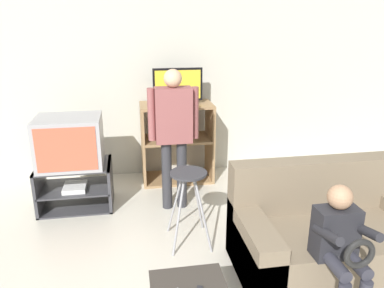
{
  "coord_description": "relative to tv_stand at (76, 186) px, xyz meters",
  "views": [
    {
      "loc": [
        -0.68,
        -1.36,
        2.0
      ],
      "look_at": [
        -0.12,
        1.89,
        0.9
      ],
      "focal_mm": 35.0,
      "sensor_mm": 36.0,
      "label": 1
    }
  ],
  "objects": [
    {
      "name": "person_seated_child",
      "position": [
        2.0,
        -1.96,
        0.32
      ],
      "size": [
        0.33,
        0.43,
        0.95
      ],
      "color": "#2D2D38",
      "rests_on": "ground_plane"
    },
    {
      "name": "wall_back",
      "position": [
        1.32,
        0.88,
        1.05
      ],
      "size": [
        6.4,
        0.06,
        2.6
      ],
      "color": "beige",
      "rests_on": "ground_plane"
    },
    {
      "name": "folding_stool",
      "position": [
        1.13,
        -0.91,
        0.32
      ],
      "size": [
        0.38,
        0.44,
        0.71
      ],
      "color": "#99999E",
      "rests_on": "ground_plane"
    },
    {
      "name": "person_standing_adult",
      "position": [
        1.08,
        -0.2,
        0.68
      ],
      "size": [
        0.53,
        0.2,
        1.53
      ],
      "color": "#2D2D33",
      "rests_on": "ground_plane"
    },
    {
      "name": "television_flat",
      "position": [
        1.23,
        0.56,
        0.97
      ],
      "size": [
        0.61,
        0.2,
        0.44
      ],
      "color": "black",
      "rests_on": "media_shelf"
    },
    {
      "name": "tv_stand",
      "position": [
        0.0,
        0.0,
        0.0
      ],
      "size": [
        0.79,
        0.54,
        0.5
      ],
      "color": "#38383D",
      "rests_on": "ground_plane"
    },
    {
      "name": "television_main",
      "position": [
        -0.01,
        -0.01,
        0.52
      ],
      "size": [
        0.67,
        0.54,
        0.54
      ],
      "color": "#9E9EA3",
      "rests_on": "tv_stand"
    },
    {
      "name": "couch",
      "position": [
        2.22,
        -1.46,
        0.04
      ],
      "size": [
        1.57,
        0.85,
        0.87
      ],
      "color": "#756651",
      "rests_on": "ground_plane"
    },
    {
      "name": "media_shelf",
      "position": [
        1.21,
        0.56,
        0.27
      ],
      "size": [
        0.9,
        0.5,
        1.01
      ],
      "color": "#9E7A51",
      "rests_on": "ground_plane"
    }
  ]
}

